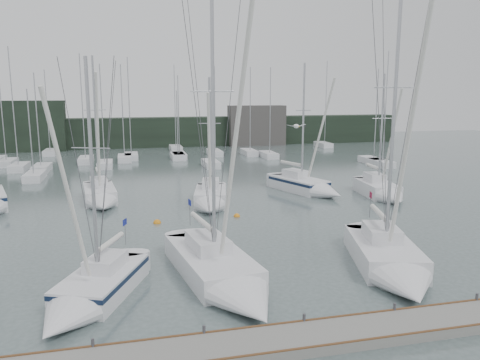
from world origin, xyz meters
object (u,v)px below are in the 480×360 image
sailboat_near_center (227,279)px  sailboat_mid_e (383,192)px  sailboat_mid_c (210,200)px  buoy_b (237,216)px  sailboat_near_left (88,296)px  buoy_a (157,223)px  sailboat_mid_b (101,197)px  sailboat_near_right (393,266)px  sailboat_mid_d (309,187)px

sailboat_near_center → sailboat_mid_e: 23.69m
sailboat_mid_c → buoy_b: bearing=-54.4°
sailboat_near_left → sailboat_mid_e: size_ratio=1.00×
sailboat_mid_e → buoy_a: sailboat_mid_e is taller
sailboat_mid_c → sailboat_near_center: bearing=-85.5°
sailboat_mid_b → buoy_b: sailboat_mid_b is taller
sailboat_near_right → sailboat_mid_c: (-6.53, 16.64, 0.02)m
sailboat_near_right → sailboat_mid_e: sailboat_near_right is taller
sailboat_near_right → sailboat_near_center: bearing=-166.9°
sailboat_near_left → sailboat_near_center: sailboat_near_center is taller
sailboat_mid_e → buoy_b: sailboat_mid_e is taller
buoy_b → sailboat_mid_c: bearing=113.9°
buoy_b → sailboat_near_center: bearing=-105.3°
sailboat_mid_d → buoy_b: size_ratio=26.17×
sailboat_near_right → sailboat_mid_e: bearing=77.0°
sailboat_near_right → sailboat_mid_c: bearing=127.3°
sailboat_mid_c → sailboat_mid_d: size_ratio=0.88×
sailboat_near_center → sailboat_mid_b: size_ratio=1.22×
sailboat_mid_d → sailboat_mid_b: bearing=159.1°
sailboat_near_right → sailboat_mid_d: (3.44, 19.85, 0.02)m
sailboat_near_center → buoy_a: size_ratio=28.54×
buoy_a → sailboat_near_right: bearing=-49.4°
buoy_b → sailboat_mid_e: bearing=11.8°
sailboat_near_center → sailboat_mid_c: 16.36m
sailboat_mid_b → sailboat_mid_d: 18.74m
sailboat_mid_c → sailboat_near_right: bearing=-56.8°
sailboat_near_left → sailboat_mid_d: size_ratio=0.91×
buoy_a → sailboat_mid_e: bearing=9.4°
sailboat_near_left → sailboat_near_right: bearing=22.6°
sailboat_mid_c → buoy_b: 3.65m
sailboat_mid_b → sailboat_mid_e: 24.55m
sailboat_mid_d → buoy_a: size_ratio=22.96×
sailboat_mid_c → buoy_a: bearing=-129.2°
sailboat_near_left → sailboat_mid_c: 18.56m
sailboat_mid_b → sailboat_mid_d: (18.74, -0.06, 0.03)m
sailboat_near_right → sailboat_mid_c: sailboat_near_right is taller
sailboat_near_right → sailboat_mid_b: bearing=143.4°
sailboat_near_center → buoy_b: bearing=66.0°
sailboat_near_right → sailboat_mid_b: sailboat_near_right is taller
sailboat_mid_b → buoy_a: sailboat_mid_b is taller
sailboat_near_left → sailboat_mid_e: (23.91, 16.20, 0.06)m
sailboat_mid_d → sailboat_mid_e: size_ratio=1.09×
sailboat_mid_e → buoy_b: size_ratio=23.93×
sailboat_near_center → sailboat_near_right: size_ratio=0.98×
buoy_b → sailboat_near_left: bearing=-126.6°
sailboat_mid_d → sailboat_mid_e: bearing=-53.5°
sailboat_mid_c → sailboat_mid_e: bearing=10.4°
sailboat_near_left → sailboat_near_center: bearing=25.8°
sailboat_mid_c → buoy_b: size_ratio=23.08×
sailboat_mid_c → buoy_b: (1.46, -3.29, -0.61)m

